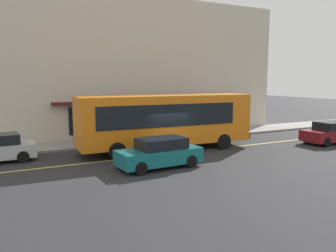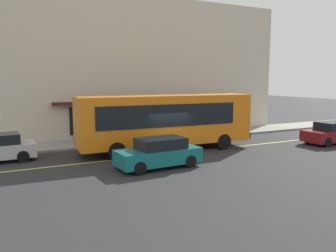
{
  "view_description": "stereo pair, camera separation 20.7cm",
  "coord_description": "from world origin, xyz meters",
  "px_view_note": "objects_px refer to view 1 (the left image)",
  "views": [
    {
      "loc": [
        -9.14,
        -17.92,
        4.47
      ],
      "look_at": [
        0.41,
        0.73,
        1.6
      ],
      "focal_mm": 36.49,
      "sensor_mm": 36.0,
      "label": 1
    },
    {
      "loc": [
        -8.96,
        -18.01,
        4.47
      ],
      "look_at": [
        0.41,
        0.73,
        1.6
      ],
      "focal_mm": 36.49,
      "sensor_mm": 36.0,
      "label": 2
    }
  ],
  "objects_px": {
    "traffic_light": "(207,104)",
    "bus": "(167,119)",
    "car_teal": "(160,153)",
    "car_maroon": "(331,133)"
  },
  "relations": [
    {
      "from": "car_teal",
      "to": "car_maroon",
      "type": "relative_size",
      "value": 1.01
    },
    {
      "from": "bus",
      "to": "traffic_light",
      "type": "xyz_separation_m",
      "value": [
        5.23,
        3.34,
        0.55
      ]
    },
    {
      "from": "car_teal",
      "to": "bus",
      "type": "bearing_deg",
      "value": 58.11
    },
    {
      "from": "car_teal",
      "to": "car_maroon",
      "type": "bearing_deg",
      "value": 2.22
    },
    {
      "from": "bus",
      "to": "car_teal",
      "type": "height_order",
      "value": "bus"
    },
    {
      "from": "bus",
      "to": "car_teal",
      "type": "bearing_deg",
      "value": -121.89
    },
    {
      "from": "traffic_light",
      "to": "car_maroon",
      "type": "distance_m",
      "value": 9.1
    },
    {
      "from": "traffic_light",
      "to": "bus",
      "type": "bearing_deg",
      "value": -147.41
    },
    {
      "from": "bus",
      "to": "traffic_light",
      "type": "height_order",
      "value": "bus"
    },
    {
      "from": "bus",
      "to": "traffic_light",
      "type": "bearing_deg",
      "value": 32.59
    }
  ]
}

